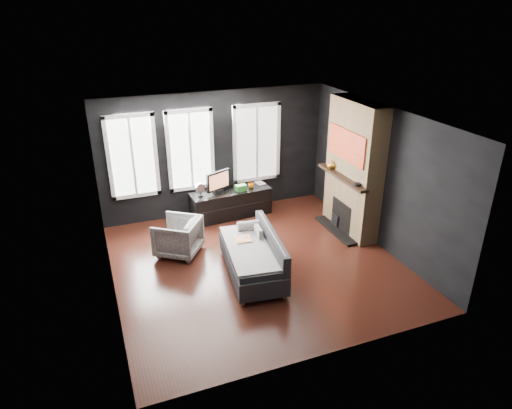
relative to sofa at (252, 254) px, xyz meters
name	(u,v)px	position (x,y,z in m)	size (l,w,h in m)	color
floor	(257,264)	(0.20, 0.27, -0.40)	(5.00, 5.00, 0.00)	black
ceiling	(257,118)	(0.20, 0.27, 2.30)	(5.00, 5.00, 0.00)	white
wall_back	(215,154)	(0.20, 2.77, 0.95)	(5.00, 0.02, 2.70)	black
wall_left	(104,220)	(-2.30, 0.27, 0.95)	(0.02, 5.00, 2.70)	black
wall_right	(380,177)	(2.70, 0.27, 0.95)	(0.02, 5.00, 2.70)	black
windows	(193,108)	(-0.25, 2.73, 1.98)	(4.00, 0.16, 1.76)	white
fireplace	(354,168)	(2.50, 0.87, 0.95)	(0.70, 1.62, 2.70)	#93724C
sofa	(252,254)	(0.00, 0.00, 0.00)	(0.92, 1.85, 0.79)	#232325
stripe_pillow	(258,235)	(0.25, 0.32, 0.18)	(0.07, 0.30, 0.30)	gray
armchair	(178,235)	(-1.04, 1.17, -0.01)	(0.76, 0.71, 0.78)	silver
media_console	(231,203)	(0.40, 2.37, -0.10)	(1.76, 0.55, 0.60)	black
monitor	(218,181)	(0.13, 2.37, 0.48)	(0.61, 0.13, 0.55)	black
desk_fan	(200,190)	(-0.29, 2.30, 0.36)	(0.22, 0.22, 0.31)	#979797
mug	(251,185)	(0.88, 2.37, 0.27)	(0.13, 0.10, 0.13)	orange
book	(257,179)	(1.07, 2.52, 0.33)	(0.17, 0.02, 0.24)	beige
storage_box	(241,188)	(0.62, 2.30, 0.27)	(0.23, 0.15, 0.13)	#2C772C
mantel_vase	(331,164)	(2.25, 1.32, 0.92)	(0.18, 0.19, 0.18)	gold
mantel_clock	(358,184)	(2.25, 0.32, 0.85)	(0.13, 0.13, 0.04)	black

